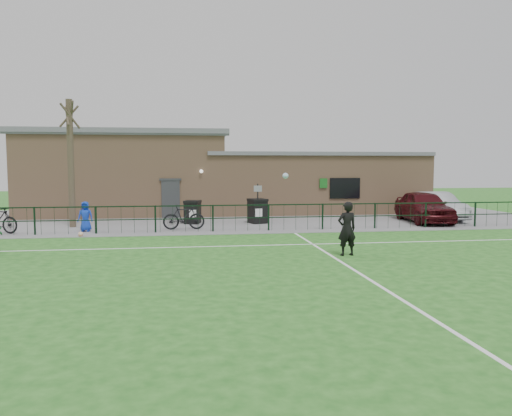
{
  "coord_description": "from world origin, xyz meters",
  "views": [
    {
      "loc": [
        -2.7,
        -13.96,
        2.98
      ],
      "look_at": [
        0.0,
        5.0,
        1.3
      ],
      "focal_mm": 35.0,
      "sensor_mm": 36.0,
      "label": 1
    }
  ],
  "objects": [
    {
      "name": "ground",
      "position": [
        0.0,
        0.0,
        0.0
      ],
      "size": [
        90.0,
        90.0,
        0.0
      ],
      "primitive_type": "plane",
      "color": "#205C1B",
      "rests_on": "ground"
    },
    {
      "name": "bicycle_d",
      "position": [
        -2.78,
        8.84,
        0.59
      ],
      "size": [
        1.9,
        0.56,
        1.13
      ],
      "primitive_type": "imported",
      "rotation": [
        0.0,
        0.0,
        1.59
      ],
      "color": "black",
      "rests_on": "paving_strip"
    },
    {
      "name": "pitch_line_mid",
      "position": [
        0.0,
        4.0,
        0.0
      ],
      "size": [
        28.0,
        0.1,
        0.01
      ],
      "primitive_type": "cube",
      "color": "white",
      "rests_on": "ground"
    },
    {
      "name": "car_maroon",
      "position": [
        9.45,
        10.1,
        0.83
      ],
      "size": [
        2.39,
        4.91,
        1.61
      ],
      "primitive_type": "imported",
      "rotation": [
        0.0,
        0.0,
        -0.1
      ],
      "color": "#420B11",
      "rests_on": "paving_strip"
    },
    {
      "name": "pitch_line_perp",
      "position": [
        2.0,
        0.0,
        0.0
      ],
      "size": [
        0.1,
        16.0,
        0.01
      ],
      "primitive_type": "cube",
      "color": "white",
      "rests_on": "ground"
    },
    {
      "name": "car_silver",
      "position": [
        10.64,
        11.06,
        0.76
      ],
      "size": [
        1.61,
        4.51,
        1.48
      ],
      "primitive_type": "imported",
      "rotation": [
        0.0,
        0.0,
        -0.01
      ],
      "color": "#AAADB2",
      "rests_on": "paving_strip"
    },
    {
      "name": "perimeter_fence",
      "position": [
        0.0,
        8.0,
        0.6
      ],
      "size": [
        28.0,
        0.1,
        1.2
      ],
      "primitive_type": "cube",
      "color": "black",
      "rests_on": "ground"
    },
    {
      "name": "bare_tree",
      "position": [
        -8.0,
        10.5,
        3.0
      ],
      "size": [
        0.3,
        0.3,
        6.0
      ],
      "primitive_type": "cylinder",
      "color": "#433729",
      "rests_on": "ground"
    },
    {
      "name": "paving_strip",
      "position": [
        0.0,
        13.5,
        0.01
      ],
      "size": [
        34.0,
        13.0,
        0.02
      ],
      "primitive_type": "cube",
      "color": "slate",
      "rests_on": "ground"
    },
    {
      "name": "spectator_child",
      "position": [
        -7.09,
        8.8,
        0.69
      ],
      "size": [
        0.68,
        0.48,
        1.33
      ],
      "primitive_type": "imported",
      "rotation": [
        0.0,
        0.0,
        -0.08
      ],
      "color": "blue",
      "rests_on": "paving_strip"
    },
    {
      "name": "ball_ground",
      "position": [
        -6.99,
        7.22,
        0.11
      ],
      "size": [
        0.21,
        0.21,
        0.21
      ],
      "primitive_type": "sphere",
      "color": "white",
      "rests_on": "ground"
    },
    {
      "name": "clubhouse",
      "position": [
        -0.88,
        16.5,
        2.22
      ],
      "size": [
        24.25,
        5.4,
        4.96
      ],
      "color": "tan",
      "rests_on": "ground"
    },
    {
      "name": "pitch_line_touch",
      "position": [
        0.0,
        7.8,
        0.0
      ],
      "size": [
        28.0,
        0.1,
        0.01
      ],
      "primitive_type": "cube",
      "color": "white",
      "rests_on": "ground"
    },
    {
      "name": "wheelie_bin_right",
      "position": [
        0.9,
        10.8,
        0.59
      ],
      "size": [
        0.97,
        1.04,
        1.15
      ],
      "primitive_type": "cube",
      "rotation": [
        0.0,
        0.0,
        0.29
      ],
      "color": "black",
      "rests_on": "paving_strip"
    },
    {
      "name": "sign_post",
      "position": [
        0.87,
        10.5,
        1.02
      ],
      "size": [
        0.08,
        0.08,
        2.0
      ],
      "primitive_type": "cylinder",
      "rotation": [
        0.0,
        0.0,
        0.42
      ],
      "color": "black",
      "rests_on": "paving_strip"
    },
    {
      "name": "wheelie_bin_left",
      "position": [
        -2.35,
        11.13,
        0.56
      ],
      "size": [
        0.89,
        0.96,
        1.07
      ],
      "primitive_type": "cube",
      "rotation": [
        0.0,
        0.0,
        -0.26
      ],
      "color": "black",
      "rests_on": "paving_strip"
    },
    {
      "name": "goalkeeper_kick",
      "position": [
        2.48,
        1.64,
        0.92
      ],
      "size": [
        2.01,
        2.82,
        2.67
      ],
      "color": "black",
      "rests_on": "ground"
    }
  ]
}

